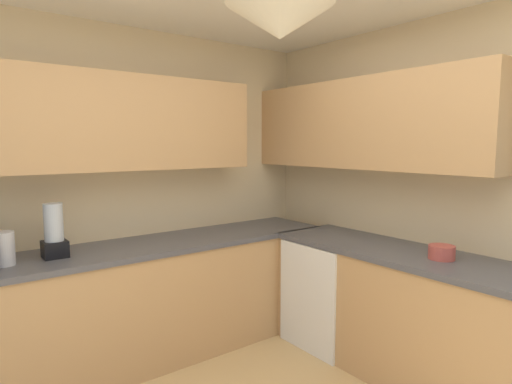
% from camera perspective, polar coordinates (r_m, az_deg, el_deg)
% --- Properties ---
extents(room_shell, '(4.06, 3.67, 2.61)m').
position_cam_1_polar(room_shell, '(2.75, 1.56, 10.15)').
color(room_shell, beige).
rests_on(room_shell, ground_plane).
extents(counter_run_left, '(0.65, 3.28, 0.90)m').
position_cam_1_polar(counter_run_left, '(3.43, -15.93, -14.23)').
color(counter_run_left, tan).
rests_on(counter_run_left, ground_plane).
extents(counter_run_back, '(3.15, 0.65, 0.90)m').
position_cam_1_polar(counter_run_back, '(3.08, 28.06, -17.16)').
color(counter_run_back, tan).
rests_on(counter_run_back, ground_plane).
extents(dishwasher, '(0.60, 0.60, 0.85)m').
position_cam_1_polar(dishwasher, '(3.69, 10.07, -12.96)').
color(dishwasher, white).
rests_on(dishwasher, ground_plane).
extents(kettle, '(0.12, 0.12, 0.21)m').
position_cam_1_polar(kettle, '(3.06, -30.57, -6.54)').
color(kettle, '#B7B7BC').
rests_on(kettle, counter_run_left).
extents(bowl, '(0.17, 0.17, 0.09)m').
position_cam_1_polar(bowl, '(3.05, 23.55, -7.39)').
color(bowl, '#B74C42').
rests_on(bowl, counter_run_back).
extents(blender_appliance, '(0.15, 0.15, 0.36)m').
position_cam_1_polar(blender_appliance, '(3.12, -25.36, -4.99)').
color(blender_appliance, black).
rests_on(blender_appliance, counter_run_left).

